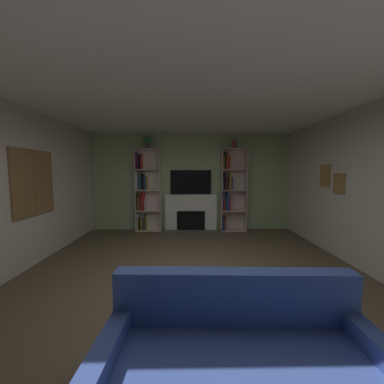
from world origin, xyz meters
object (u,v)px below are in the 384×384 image
at_px(tv, 191,182).
at_px(bookshelf_left, 145,192).
at_px(bookshelf_right, 230,189).
at_px(potted_plant, 147,142).
at_px(couch, 241,371).
at_px(fireplace, 191,212).
at_px(vase_with_flowers, 234,144).

relative_size(tv, bookshelf_left, 0.50).
height_order(bookshelf_right, potted_plant, potted_plant).
relative_size(bookshelf_right, couch, 1.15).
xyz_separation_m(tv, bookshelf_right, (1.08, -0.10, -0.20)).
height_order(fireplace, potted_plant, potted_plant).
xyz_separation_m(fireplace, bookshelf_left, (-1.26, 0.02, 0.56)).
relative_size(fireplace, couch, 0.77).
relative_size(tv, vase_with_flowers, 2.75).
distance_m(bookshelf_left, vase_with_flowers, 2.77).
height_order(tv, potted_plant, potted_plant).
bearing_deg(bookshelf_left, bookshelf_right, -0.78).
relative_size(bookshelf_left, potted_plant, 7.09).
relative_size(vase_with_flowers, couch, 0.21).
height_order(fireplace, bookshelf_left, bookshelf_left).
distance_m(tv, potted_plant, 1.61).
relative_size(fireplace, bookshelf_left, 0.67).
xyz_separation_m(tv, couch, (0.29, -4.86, -1.08)).
bearing_deg(bookshelf_right, couch, -99.45).
relative_size(potted_plant, vase_with_flowers, 0.78).
height_order(bookshelf_left, vase_with_flowers, vase_with_flowers).
bearing_deg(couch, bookshelf_left, 107.95).
distance_m(tv, couch, 4.98).
xyz_separation_m(tv, bookshelf_left, (-1.26, -0.06, -0.26)).
bearing_deg(fireplace, tv, 90.00).
xyz_separation_m(bookshelf_right, vase_with_flowers, (0.09, -0.02, 1.25)).
bearing_deg(potted_plant, couch, -72.81).
relative_size(bookshelf_right, potted_plant, 7.09).
relative_size(tv, potted_plant, 3.55).
height_order(fireplace, couch, fireplace).
xyz_separation_m(tv, vase_with_flowers, (1.17, -0.12, 1.05)).
xyz_separation_m(fireplace, potted_plant, (-1.17, -0.04, 1.92)).
xyz_separation_m(fireplace, vase_with_flowers, (1.17, -0.04, 1.87)).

